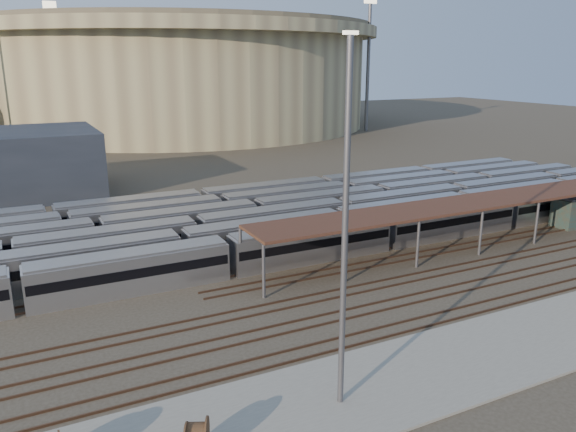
# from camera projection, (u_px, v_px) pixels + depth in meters

# --- Properties ---
(ground) EXTENTS (420.00, 420.00, 0.00)m
(ground) POSITION_uv_depth(u_px,v_px,m) (348.00, 287.00, 52.46)
(ground) COLOR #383026
(ground) RESTS_ON ground
(apron) EXTENTS (50.00, 9.00, 0.20)m
(apron) POSITION_uv_depth(u_px,v_px,m) (405.00, 377.00, 37.35)
(apron) COLOR gray
(apron) RESTS_ON ground
(subway_trains) EXTENTS (126.62, 23.90, 3.60)m
(subway_trains) POSITION_uv_depth(u_px,v_px,m) (287.00, 217.00, 69.18)
(subway_trains) COLOR #A8A9AD
(subway_trains) RESTS_ON ground
(inspection_shed) EXTENTS (60.30, 6.00, 5.30)m
(inspection_shed) POSITION_uv_depth(u_px,v_px,m) (493.00, 201.00, 64.06)
(inspection_shed) COLOR #5C5C61
(inspection_shed) RESTS_ON ground
(empty_tracks) EXTENTS (170.00, 9.62, 0.18)m
(empty_tracks) POSITION_uv_depth(u_px,v_px,m) (379.00, 306.00, 48.13)
(empty_tracks) COLOR #4C3323
(empty_tracks) RESTS_ON ground
(stadium) EXTENTS (124.00, 124.00, 32.50)m
(stadium) POSITION_uv_depth(u_px,v_px,m) (180.00, 73.00, 179.43)
(stadium) COLOR tan
(stadium) RESTS_ON ground
(floodlight_2) EXTENTS (4.00, 1.00, 38.40)m
(floodlight_2) POSITION_uv_depth(u_px,v_px,m) (368.00, 60.00, 163.26)
(floodlight_2) COLOR #5C5C61
(floodlight_2) RESTS_ON ground
(floodlight_3) EXTENTS (4.00, 1.00, 38.40)m
(floodlight_3) POSITION_uv_depth(u_px,v_px,m) (55.00, 60.00, 180.44)
(floodlight_3) COLOR #5C5C61
(floodlight_3) RESTS_ON ground
(yard_light_pole) EXTENTS (0.80, 0.36, 21.74)m
(yard_light_pole) POSITION_uv_depth(u_px,v_px,m) (345.00, 231.00, 31.67)
(yard_light_pole) COLOR #5C5C61
(yard_light_pole) RESTS_ON apron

